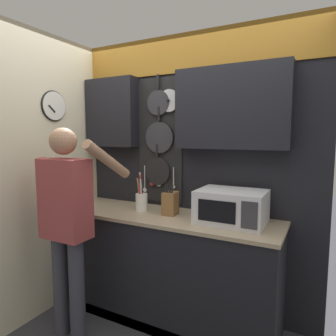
# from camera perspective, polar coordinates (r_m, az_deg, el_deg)

# --- Properties ---
(ground_plane) EXTENTS (14.00, 14.00, 0.00)m
(ground_plane) POSITION_cam_1_polar(r_m,az_deg,el_deg) (3.03, -0.80, -26.24)
(ground_plane) COLOR #38383D
(base_cabinet_counter) EXTENTS (2.01, 0.61, 0.94)m
(base_cabinet_counter) POSITION_cam_1_polar(r_m,az_deg,el_deg) (2.81, -0.84, -18.21)
(base_cabinet_counter) COLOR black
(base_cabinet_counter) RESTS_ON ground_plane
(back_wall_unit) EXTENTS (2.58, 0.20, 2.54)m
(back_wall_unit) POSITION_cam_1_polar(r_m,az_deg,el_deg) (2.79, 2.16, 4.23)
(back_wall_unit) COLOR black
(back_wall_unit) RESTS_ON ground_plane
(side_wall) EXTENTS (0.07, 1.60, 2.54)m
(side_wall) POSITION_cam_1_polar(r_m,az_deg,el_deg) (2.93, -22.81, -1.09)
(side_wall) COLOR beige
(side_wall) RESTS_ON ground_plane
(microwave) EXTENTS (0.52, 0.40, 0.26)m
(microwave) POSITION_cam_1_polar(r_m,az_deg,el_deg) (2.42, 11.99, -7.21)
(microwave) COLOR silver
(microwave) RESTS_ON base_cabinet_counter
(knife_block) EXTENTS (0.13, 0.16, 0.28)m
(knife_block) POSITION_cam_1_polar(r_m,az_deg,el_deg) (2.63, 0.44, -6.67)
(knife_block) COLOR brown
(knife_block) RESTS_ON base_cabinet_counter
(utensil_crock) EXTENTS (0.11, 0.11, 0.36)m
(utensil_crock) POSITION_cam_1_polar(r_m,az_deg,el_deg) (2.77, -5.08, -6.13)
(utensil_crock) COLOR white
(utensil_crock) RESTS_ON base_cabinet_counter
(person) EXTENTS (0.54, 0.61, 1.69)m
(person) POSITION_cam_1_polar(r_m,az_deg,el_deg) (2.50, -18.69, -8.49)
(person) COLOR #383842
(person) RESTS_ON ground_plane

